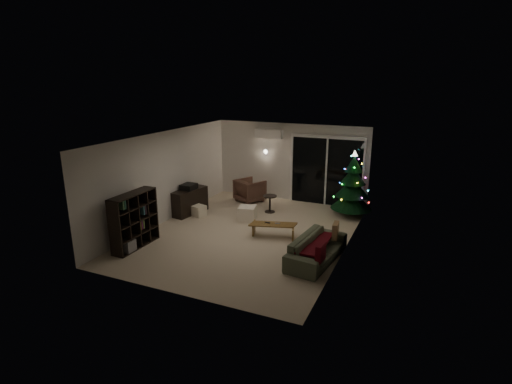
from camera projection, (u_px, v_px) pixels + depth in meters
room at (285, 184)px, 11.18m from camera, size 6.50×7.51×2.60m
bookshelf at (129, 219)px, 9.42m from camera, size 0.63×1.36×1.32m
media_cabinet at (189, 201)px, 11.75m from camera, size 0.63×1.24×0.74m
stereo at (189, 187)px, 11.63m from camera, size 0.38×0.44×0.16m
armchair at (250, 190)px, 12.90m from camera, size 1.07×1.08×0.73m
ottoman at (247, 214)px, 11.19m from camera, size 0.56×0.56×0.42m
cardboard_box_a at (198, 210)px, 11.61m from camera, size 0.51×0.44×0.31m
cardboard_box_b at (250, 210)px, 11.75m from camera, size 0.46×0.42×0.26m
side_table at (270, 204)px, 11.89m from camera, size 0.47×0.47×0.51m
floor_lamp at (266, 174)px, 13.34m from camera, size 0.25×0.25×1.56m
sofa at (317, 249)px, 8.74m from camera, size 0.96×1.99×0.56m
sofa_throw at (313, 243)px, 8.74m from camera, size 0.60×1.38×0.05m
cushion_a at (335, 231)px, 9.15m from camera, size 0.14×0.38×0.37m
cushion_b at (321, 253)px, 8.00m from camera, size 0.14×0.37×0.37m
coffee_table at (273, 230)px, 10.05m from camera, size 1.19×0.70×0.36m
remote_a at (268, 223)px, 10.06m from camera, size 0.14×0.04×0.02m
remote_b at (278, 223)px, 10.00m from camera, size 0.14×0.08×0.02m
christmas_tree at (353, 184)px, 11.42m from camera, size 1.50×1.50×1.92m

